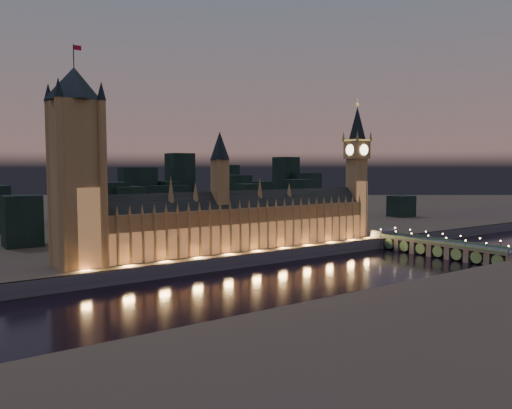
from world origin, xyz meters
TOP-DOWN VIEW (x-y plane):
  - ground_plane at (0.00, 0.00)m, footprint 2000.00×2000.00m
  - north_bank at (0.00, 520.00)m, footprint 2000.00×960.00m
  - embankment_wall at (0.00, 41.00)m, footprint 2000.00×2.50m
  - palace_of_westminster at (0.21, 61.74)m, footprint 202.00×21.77m
  - victoria_tower at (-110.00, 61.92)m, footprint 31.68×31.68m
  - elizabeth_tower at (108.00, 61.92)m, footprint 18.00×18.00m
  - westminster_bridge at (120.95, -3.45)m, footprint 17.84×113.00m
  - river_boat at (140.95, -44.26)m, footprint 39.70×14.84m
  - city_backdrop at (35.95, 246.06)m, footprint 490.27×215.63m

SIDE VIEW (x-z plane):
  - ground_plane at x=0.00m, z-range 0.00..0.00m
  - river_boat at x=140.95m, z-range -0.69..3.81m
  - north_bank at x=0.00m, z-range 0.00..8.00m
  - embankment_wall at x=0.00m, z-range 0.00..8.00m
  - westminster_bridge at x=120.95m, z-range -1.96..13.94m
  - palace_of_westminster at x=0.21m, z-range -12.63..65.37m
  - city_backdrop at x=35.95m, z-range -5.37..66.57m
  - victoria_tower at x=-110.00m, z-range 7.53..128.24m
  - elizabeth_tower at x=108.00m, z-range 14.31..123.64m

